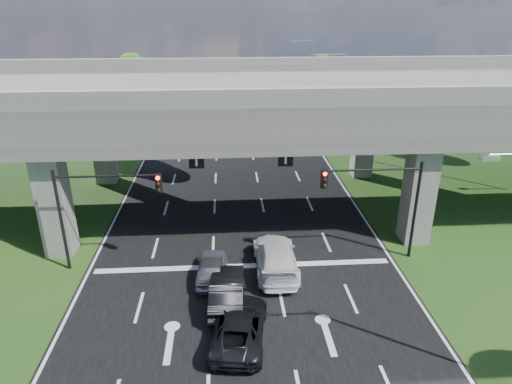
{
  "coord_description": "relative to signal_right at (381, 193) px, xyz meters",
  "views": [
    {
      "loc": [
        -0.84,
        -19.24,
        14.16
      ],
      "look_at": [
        0.98,
        7.23,
        3.11
      ],
      "focal_mm": 32.0,
      "sensor_mm": 36.0,
      "label": 1
    }
  ],
  "objects": [
    {
      "name": "signal_right",
      "position": [
        0.0,
        0.0,
        0.0
      ],
      "size": [
        5.76,
        0.54,
        6.0
      ],
      "color": "black",
      "rests_on": "ground"
    },
    {
      "name": "car_silver",
      "position": [
        -9.62,
        -1.51,
        -3.48
      ],
      "size": [
        1.81,
        4.06,
        1.36
      ],
      "primitive_type": "imported",
      "rotation": [
        0.0,
        0.0,
        3.09
      ],
      "color": "#A3A5AB",
      "rests_on": "road"
    },
    {
      "name": "road",
      "position": [
        -7.82,
        6.06,
        -4.17
      ],
      "size": [
        18.0,
        120.0,
        0.03
      ],
      "primitive_type": "cube",
      "color": "black",
      "rests_on": "ground"
    },
    {
      "name": "streetlight_far",
      "position": [
        2.27,
        20.06,
        1.66
      ],
      "size": [
        3.38,
        0.25,
        10.0
      ],
      "color": "gray",
      "rests_on": "ground"
    },
    {
      "name": "tree_left_far",
      "position": [
        -20.78,
        38.06,
        0.95
      ],
      "size": [
        4.8,
        4.8,
        8.32
      ],
      "color": "black",
      "rests_on": "ground"
    },
    {
      "name": "tree_right_near",
      "position": [
        5.22,
        24.06,
        0.31
      ],
      "size": [
        4.2,
        4.2,
        7.28
      ],
      "color": "black",
      "rests_on": "ground"
    },
    {
      "name": "streetlight_beyond",
      "position": [
        2.27,
        36.06,
        1.66
      ],
      "size": [
        3.38,
        0.25,
        10.0
      ],
      "color": "gray",
      "rests_on": "ground"
    },
    {
      "name": "tree_right_far",
      "position": [
        4.22,
        40.06,
        0.63
      ],
      "size": [
        4.5,
        4.5,
        7.8
      ],
      "color": "black",
      "rests_on": "ground"
    },
    {
      "name": "ground",
      "position": [
        -7.82,
        -3.94,
        -4.19
      ],
      "size": [
        160.0,
        160.0,
        0.0
      ],
      "primitive_type": "plane",
      "color": "#1C4115",
      "rests_on": "ground"
    },
    {
      "name": "car_white",
      "position": [
        -6.02,
        -0.94,
        -3.33
      ],
      "size": [
        2.35,
        5.71,
        1.65
      ],
      "primitive_type": "imported",
      "rotation": [
        0.0,
        0.0,
        3.14
      ],
      "color": "silver",
      "rests_on": "road"
    },
    {
      "name": "overpass",
      "position": [
        -7.82,
        8.06,
        3.73
      ],
      "size": [
        80.0,
        15.0,
        10.0
      ],
      "color": "#3B3936",
      "rests_on": "ground"
    },
    {
      "name": "car_trailing",
      "position": [
        -8.28,
        -6.57,
        -3.46
      ],
      "size": [
        2.98,
        5.27,
        1.39
      ],
      "primitive_type": "imported",
      "rotation": [
        0.0,
        0.0,
        3.0
      ],
      "color": "black",
      "rests_on": "road"
    },
    {
      "name": "car_dark",
      "position": [
        -8.8,
        -3.9,
        -3.39
      ],
      "size": [
        1.85,
        4.76,
        1.54
      ],
      "primitive_type": "imported",
      "rotation": [
        0.0,
        0.0,
        3.09
      ],
      "color": "black",
      "rests_on": "road"
    },
    {
      "name": "signal_left",
      "position": [
        -15.65,
        0.0,
        0.0
      ],
      "size": [
        5.76,
        0.54,
        6.0
      ],
      "color": "black",
      "rests_on": "ground"
    },
    {
      "name": "warehouse",
      "position": [
        -33.82,
        31.06,
        -2.19
      ],
      "size": [
        20.0,
        10.0,
        4.0
      ],
      "primitive_type": "cube",
      "color": "#9E9E99",
      "rests_on": "ground"
    },
    {
      "name": "tree_left_mid",
      "position": [
        -24.78,
        30.06,
        -0.01
      ],
      "size": [
        3.91,
        3.9,
        6.76
      ],
      "color": "black",
      "rests_on": "ground"
    },
    {
      "name": "tree_left_near",
      "position": [
        -21.78,
        22.06,
        0.63
      ],
      "size": [
        4.5,
        4.5,
        7.8
      ],
      "color": "black",
      "rests_on": "ground"
    },
    {
      "name": "tree_right_mid",
      "position": [
        8.22,
        32.06,
        -0.01
      ],
      "size": [
        3.91,
        3.9,
        6.76
      ],
      "color": "black",
      "rests_on": "ground"
    }
  ]
}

